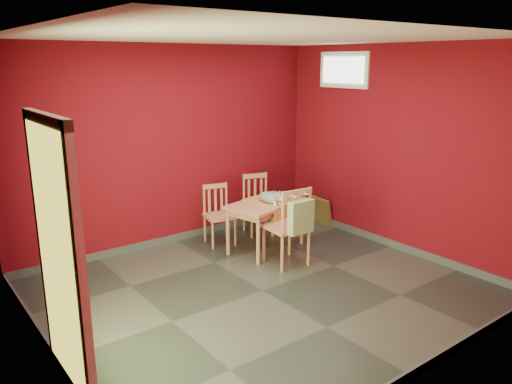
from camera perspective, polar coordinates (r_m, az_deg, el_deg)
ground at (r=5.65m, az=0.77°, el=-11.18°), size 4.50×4.50×0.00m
room_shell at (r=5.63m, az=0.77°, el=-10.73°), size 4.50×4.50×4.50m
doorway at (r=3.95m, az=-21.74°, el=-6.33°), size 0.06×1.01×2.13m
window at (r=7.34m, az=9.98°, el=13.58°), size 0.05×0.90×0.50m
outlet_plate at (r=7.94m, az=1.00°, el=-1.13°), size 0.08×0.02×0.12m
dining_table at (r=6.63m, az=1.17°, el=-1.85°), size 1.17×0.84×0.66m
table_runner at (r=6.54m, az=1.74°, el=-1.76°), size 0.43×0.68×0.32m
chair_far_left at (r=6.95m, az=-4.29°, el=-2.47°), size 0.46×0.46×0.82m
chair_far_right at (r=7.33m, az=0.24°, el=-1.30°), size 0.51×0.51×0.87m
chair_near at (r=6.16m, az=3.75°, el=-3.83°), size 0.51×0.51×1.00m
tote_bag at (r=5.93m, az=5.16°, el=-2.84°), size 0.34×0.20×0.47m
cat at (r=6.54m, az=1.57°, el=-0.38°), size 0.27×0.44×0.21m
picture_frame at (r=7.86m, az=7.44°, el=-2.11°), size 0.18×0.43×0.42m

